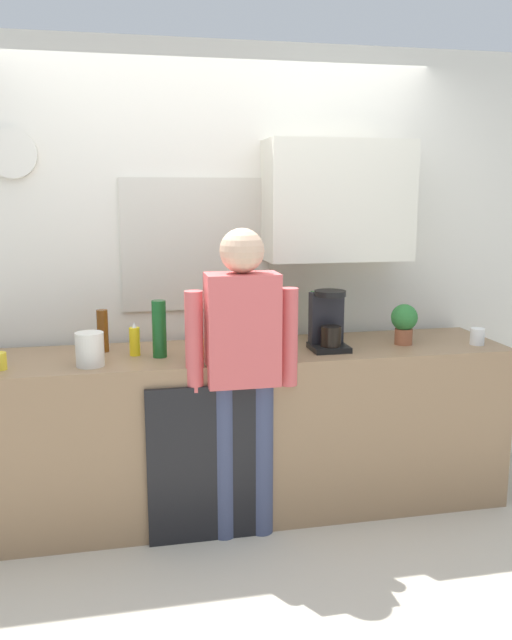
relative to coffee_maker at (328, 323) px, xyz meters
name	(u,v)px	position (x,y,z in m)	size (l,w,h in m)	color
ground_plane	(243,533)	(-0.52, -0.23, -1.07)	(8.00, 8.00, 0.00)	beige
kitchen_counter	(233,431)	(-0.52, 0.07, -0.61)	(3.06, 0.64, 0.92)	#937251
dishwasher_panel	(203,465)	(-0.73, -0.26, -0.65)	(0.56, 0.02, 0.83)	black
back_wall_assembly	(233,262)	(-0.44, 0.47, 0.29)	(4.66, 0.42, 2.60)	silver
coffee_maker	(328,323)	(0.00, 0.00, 0.00)	(0.20, 0.20, 0.33)	black
bottle_green_wine	(159,329)	(-0.91, 0.02, 0.00)	(0.07, 0.07, 0.30)	#195923
bottle_amber_beer	(103,331)	(-1.20, 0.20, -0.03)	(0.06, 0.06, 0.23)	brown
bottle_clear_soda	(318,315)	(0.03, 0.27, -0.01)	(0.09, 0.09, 0.28)	#2D8C33
cup_white_mug	(477,336)	(0.86, -0.07, -0.10)	(0.08, 0.08, 0.10)	white
mixing_bowl	(221,348)	(-0.60, -0.03, -0.11)	(0.22, 0.22, 0.08)	orange
potted_plant	(404,321)	(0.46, 0.03, -0.01)	(0.15, 0.15, 0.23)	#9E5638
dish_soap	(135,341)	(-1.04, 0.08, -0.07)	(0.06, 0.06, 0.18)	yellow
storage_canister	(90,349)	(-1.26, -0.10, -0.06)	(0.14, 0.14, 0.17)	silver
person_at_sink	(242,359)	(-0.52, -0.23, -0.12)	(0.57, 0.22, 1.60)	#3F4766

